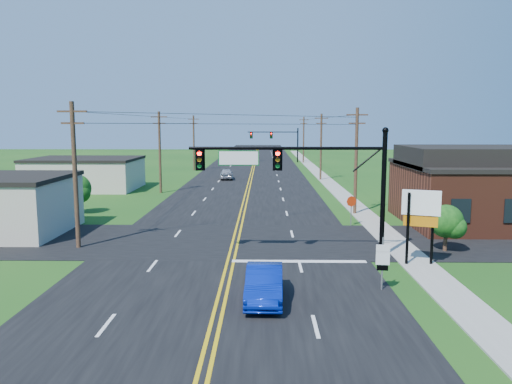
{
  "coord_description": "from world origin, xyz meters",
  "views": [
    {
      "loc": [
        2.02,
        -20.09,
        7.68
      ],
      "look_at": [
        1.55,
        10.0,
        3.54
      ],
      "focal_mm": 35.0,
      "sensor_mm": 36.0,
      "label": 1
    }
  ],
  "objects_px": {
    "signal_mast_main": "(305,176)",
    "route_sign": "(383,260)",
    "blue_car": "(264,284)",
    "stop_sign": "(351,204)",
    "signal_mast_far": "(276,139)"
  },
  "relations": [
    {
      "from": "signal_mast_main",
      "to": "route_sign",
      "type": "bearing_deg",
      "value": -61.07
    },
    {
      "from": "signal_mast_far",
      "to": "stop_sign",
      "type": "distance_m",
      "value": 63.23
    },
    {
      "from": "blue_car",
      "to": "stop_sign",
      "type": "distance_m",
      "value": 17.45
    },
    {
      "from": "signal_mast_main",
      "to": "route_sign",
      "type": "distance_m",
      "value": 7.32
    },
    {
      "from": "stop_sign",
      "to": "signal_mast_main",
      "type": "bearing_deg",
      "value": -135.4
    },
    {
      "from": "signal_mast_far",
      "to": "route_sign",
      "type": "height_order",
      "value": "signal_mast_far"
    },
    {
      "from": "route_sign",
      "to": "blue_car",
      "type": "bearing_deg",
      "value": -158.07
    },
    {
      "from": "route_sign",
      "to": "stop_sign",
      "type": "xyz_separation_m",
      "value": [
        1.11,
        14.7,
        0.19
      ]
    },
    {
      "from": "signal_mast_main",
      "to": "blue_car",
      "type": "bearing_deg",
      "value": -107.72
    },
    {
      "from": "signal_mast_far",
      "to": "blue_car",
      "type": "bearing_deg",
      "value": -91.73
    },
    {
      "from": "signal_mast_main",
      "to": "signal_mast_far",
      "type": "height_order",
      "value": "same"
    },
    {
      "from": "signal_mast_main",
      "to": "route_sign",
      "type": "xyz_separation_m",
      "value": [
        3.16,
        -5.72,
        -3.28
      ]
    },
    {
      "from": "stop_sign",
      "to": "signal_mast_far",
      "type": "bearing_deg",
      "value": 73.85
    },
    {
      "from": "blue_car",
      "to": "route_sign",
      "type": "bearing_deg",
      "value": 16.21
    },
    {
      "from": "signal_mast_far",
      "to": "blue_car",
      "type": "relative_size",
      "value": 2.44
    }
  ]
}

